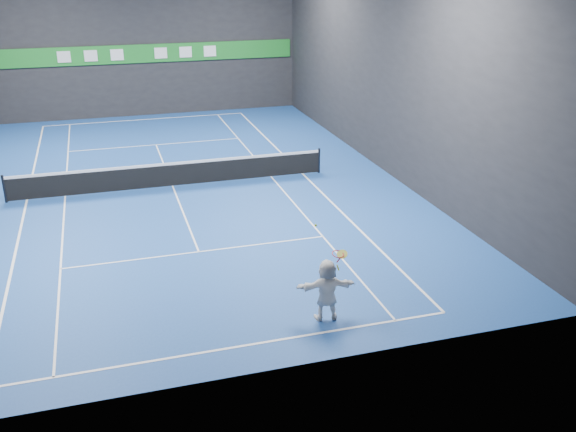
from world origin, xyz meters
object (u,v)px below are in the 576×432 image
object	(u,v)px
player	(327,290)
tennis_racket	(338,256)
tennis_ball	(316,225)
tennis_net	(172,174)

from	to	relation	value
player	tennis_racket	world-z (taller)	tennis_racket
player	tennis_ball	world-z (taller)	tennis_ball
tennis_ball	tennis_net	xyz separation A→B (m)	(-2.20, 11.11, -2.01)
tennis_ball	tennis_racket	distance (m)	1.03
player	tennis_racket	distance (m)	0.93
player	tennis_ball	distance (m)	1.76
tennis_ball	tennis_net	bearing A→B (deg)	101.17
tennis_net	tennis_ball	bearing A→B (deg)	-78.83
tennis_ball	tennis_racket	size ratio (longest dim) A/B	0.11
tennis_ball	player	bearing A→B (deg)	-29.94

